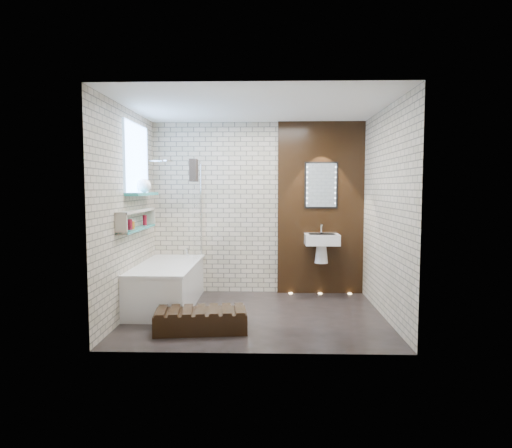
{
  "coord_description": "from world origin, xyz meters",
  "views": [
    {
      "loc": [
        0.16,
        -5.57,
        1.61
      ],
      "look_at": [
        0.0,
        0.15,
        1.15
      ],
      "focal_mm": 31.55,
      "sensor_mm": 36.0,
      "label": 1
    }
  ],
  "objects_px": {
    "washbasin": "(322,243)",
    "walnut_step": "(201,321)",
    "bath_screen": "(197,211)",
    "led_mirror": "(321,185)",
    "bathtub": "(167,285)"
  },
  "relations": [
    {
      "from": "bath_screen",
      "to": "walnut_step",
      "type": "bearing_deg",
      "value": -79.93
    },
    {
      "from": "bath_screen",
      "to": "led_mirror",
      "type": "height_order",
      "value": "led_mirror"
    },
    {
      "from": "bath_screen",
      "to": "walnut_step",
      "type": "height_order",
      "value": "bath_screen"
    },
    {
      "from": "walnut_step",
      "to": "bath_screen",
      "type": "bearing_deg",
      "value": 100.07
    },
    {
      "from": "bathtub",
      "to": "bath_screen",
      "type": "distance_m",
      "value": 1.14
    },
    {
      "from": "bath_screen",
      "to": "washbasin",
      "type": "height_order",
      "value": "bath_screen"
    },
    {
      "from": "washbasin",
      "to": "walnut_step",
      "type": "height_order",
      "value": "washbasin"
    },
    {
      "from": "led_mirror",
      "to": "walnut_step",
      "type": "bearing_deg",
      "value": -129.75
    },
    {
      "from": "bath_screen",
      "to": "walnut_step",
      "type": "distance_m",
      "value": 1.94
    },
    {
      "from": "bathtub",
      "to": "led_mirror",
      "type": "bearing_deg",
      "value": 19.78
    },
    {
      "from": "washbasin",
      "to": "led_mirror",
      "type": "bearing_deg",
      "value": 90.0
    },
    {
      "from": "bathtub",
      "to": "led_mirror",
      "type": "relative_size",
      "value": 2.49
    },
    {
      "from": "washbasin",
      "to": "led_mirror",
      "type": "relative_size",
      "value": 0.83
    },
    {
      "from": "bathtub",
      "to": "bath_screen",
      "type": "bearing_deg",
      "value": 51.1
    },
    {
      "from": "washbasin",
      "to": "walnut_step",
      "type": "distance_m",
      "value": 2.4
    }
  ]
}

